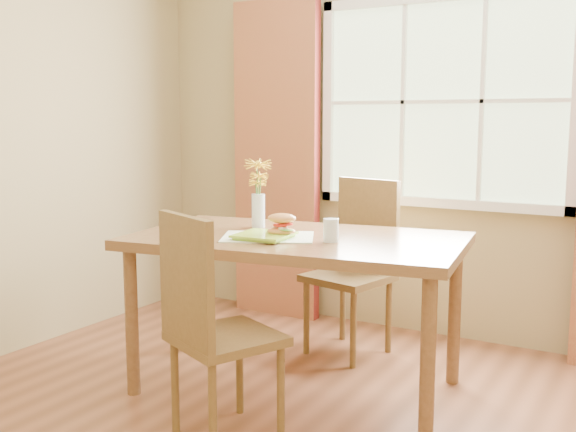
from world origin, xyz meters
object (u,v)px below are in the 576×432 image
(chair_far, at_px, (358,258))
(croissant_sandwich, at_px, (282,224))
(dining_table, at_px, (297,252))
(flower_vase, at_px, (258,186))
(chair_near, at_px, (209,319))
(water_glass, at_px, (331,231))

(chair_far, height_order, croissant_sandwich, chair_far)
(dining_table, height_order, flower_vase, flower_vase)
(dining_table, distance_m, croissant_sandwich, 0.19)
(croissant_sandwich, bearing_deg, dining_table, 59.31)
(chair_near, relative_size, croissant_sandwich, 5.92)
(chair_far, bearing_deg, croissant_sandwich, -80.70)
(dining_table, distance_m, chair_near, 0.72)
(dining_table, distance_m, water_glass, 0.27)
(chair_far, height_order, flower_vase, flower_vase)
(chair_near, xyz_separation_m, water_glass, (0.26, 0.64, 0.31))
(dining_table, relative_size, chair_far, 1.71)
(chair_far, distance_m, croissant_sandwich, 0.87)
(croissant_sandwich, bearing_deg, water_glass, -5.54)
(chair_far, bearing_deg, chair_near, -79.80)
(water_glass, bearing_deg, flower_vase, 160.29)
(dining_table, height_order, water_glass, water_glass)
(dining_table, xyz_separation_m, croissant_sandwich, (-0.02, -0.11, 0.16))
(water_glass, height_order, flower_vase, flower_vase)
(chair_near, distance_m, water_glass, 0.76)
(water_glass, bearing_deg, chair_far, 104.80)
(chair_near, bearing_deg, croissant_sandwich, 112.84)
(dining_table, distance_m, chair_far, 0.72)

